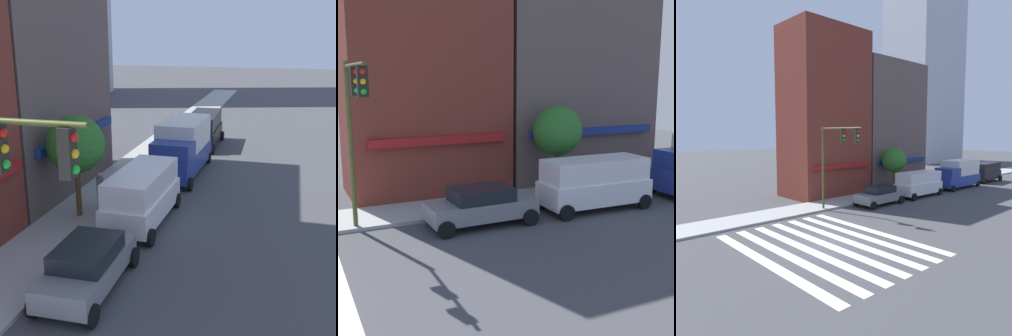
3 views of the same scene
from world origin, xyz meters
The scene contains 6 objects.
storefront_row centered at (13.68, 11.50, 7.37)m, with size 17.33×5.30×15.73m.
traffic_signal centered at (4.88, 4.94, 4.69)m, with size 0.32×4.18×6.54m.
sedan_grey centered at (9.56, 4.70, 0.84)m, with size 4.43×2.02×1.59m.
van_white centered at (15.12, 4.70, 1.29)m, with size 5.04×2.22×2.34m.
pedestrian_grey_coat centered at (15.62, 6.82, 1.07)m, with size 0.32×0.32×1.77m.
street_tree centered at (14.85, 7.50, 3.31)m, with size 2.47×2.47×4.41m.
Camera 2 is at (2.56, -12.17, 5.98)m, focal length 50.00 mm.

